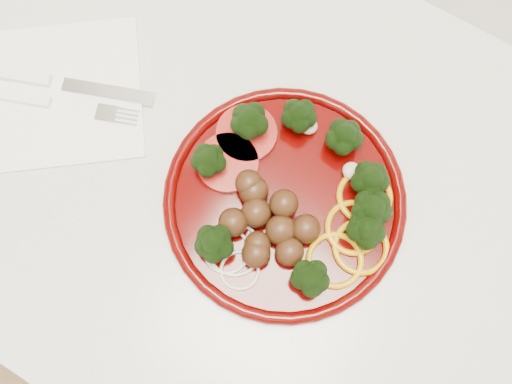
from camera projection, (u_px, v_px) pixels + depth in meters
The scene contains 5 objects.
counter at pixel (241, 239), 1.07m from camera, with size 2.40×0.60×0.90m.
plate at pixel (288, 199), 0.61m from camera, with size 0.26×0.26×0.05m.
napkin at pixel (64, 93), 0.65m from camera, with size 0.18×0.18×0.00m, color white.
knife at pixel (46, 81), 0.65m from camera, with size 0.19×0.09×0.01m.
fork at pixel (37, 101), 0.65m from camera, with size 0.17×0.08×0.01m.
Camera 1 is at (0.12, 1.55, 1.50)m, focal length 40.00 mm.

